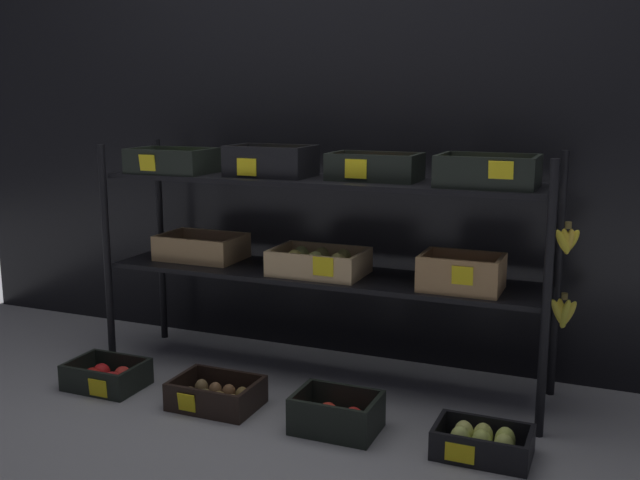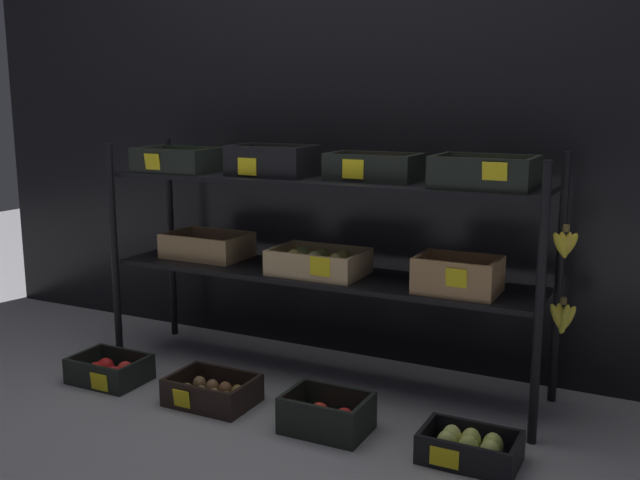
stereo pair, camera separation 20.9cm
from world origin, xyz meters
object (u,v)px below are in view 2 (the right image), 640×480
Objects in this scene: crate_ground_kiwi at (212,393)px; crate_ground_center_apple_red at (327,417)px; crate_ground_apple_red at (110,371)px; display_rack at (322,221)px; crate_ground_pear at (470,448)px.

crate_ground_center_apple_red is (0.51, -0.02, 0.01)m from crate_ground_kiwi.
crate_ground_apple_red is 1.02m from crate_ground_center_apple_red.
display_rack reaches higher than crate_ground_center_apple_red.
crate_ground_apple_red is 1.54m from crate_ground_pear.
crate_ground_pear is (0.75, -0.42, -0.63)m from display_rack.
crate_ground_center_apple_red is (1.02, -0.01, 0.01)m from crate_ground_apple_red.
crate_ground_apple_red is 0.52m from crate_ground_kiwi.
crate_ground_center_apple_red is at bearing -179.27° from crate_ground_pear.
display_rack is 5.94× the size of crate_ground_kiwi.
crate_ground_apple_red is 1.01× the size of crate_ground_center_apple_red.
crate_ground_center_apple_red is 0.52m from crate_ground_pear.
crate_ground_kiwi is 1.03m from crate_ground_pear.
crate_ground_apple_red and crate_ground_kiwi have the same top height.
crate_ground_apple_red is at bearing -179.22° from crate_ground_kiwi.
crate_ground_pear is at bearing -0.07° from crate_ground_apple_red.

